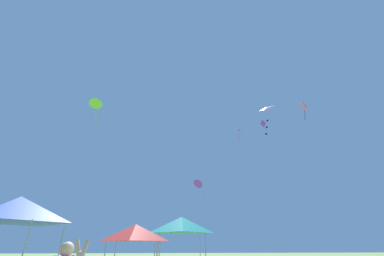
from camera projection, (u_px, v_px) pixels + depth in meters
name	position (u px, v px, depth m)	size (l,w,h in m)	color
canopy_tent_red	(135.00, 233.00, 12.81)	(2.63, 2.63, 2.81)	#9E9EA3
canopy_tent_blue	(18.00, 209.00, 10.78)	(3.57, 3.57, 3.82)	#9E9EA3
canopy_tent_teal	(182.00, 225.00, 17.36)	(3.42, 3.42, 3.66)	#9E9EA3
kite_purple_delta	(198.00, 184.00, 31.97)	(1.64, 1.61, 2.73)	purple
kite_pink_box	(304.00, 107.00, 27.61)	(0.69, 0.57, 2.12)	pink
kite_pink_diamond	(267.00, 109.00, 13.37)	(1.07, 1.06, 1.94)	pink
kite_purple_diamond	(263.00, 124.00, 38.92)	(0.90, 0.90, 2.00)	purple
kite_lime_delta	(96.00, 104.00, 28.46)	(1.69, 1.63, 2.95)	#75D138
kite_pink_delta	(239.00, 130.00, 38.31)	(1.64, 1.57, 2.69)	pink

